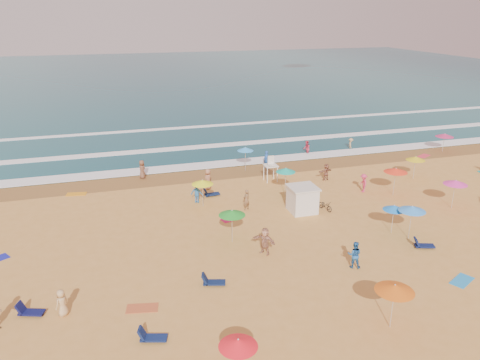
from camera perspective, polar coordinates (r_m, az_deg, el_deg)
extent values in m
plane|color=gold|center=(35.95, 5.13, -5.14)|extent=(220.00, 220.00, 0.00)
cube|color=#0C4756|center=(115.80, -10.65, 12.11)|extent=(220.00, 140.00, 0.18)
plane|color=olive|center=(46.92, -0.47, 1.07)|extent=(220.00, 220.00, 0.00)
cube|color=white|center=(49.17, -1.29, 2.08)|extent=(200.00, 2.20, 0.05)
cube|color=white|center=(55.67, -3.22, 4.20)|extent=(200.00, 1.60, 0.05)
cube|color=white|center=(65.13, -5.31, 6.48)|extent=(200.00, 1.20, 0.05)
cube|color=silver|center=(37.62, 7.61, -2.41)|extent=(2.00, 2.00, 2.00)
cube|color=silver|center=(37.23, 7.68, -0.90)|extent=(2.20, 2.20, 0.12)
imported|color=black|center=(38.38, 10.35, -3.07)|extent=(0.94, 1.60, 0.80)
cone|color=yellow|center=(47.17, 20.63, 2.49)|extent=(1.79, 1.79, 0.35)
cone|color=green|center=(31.97, -0.98, -4.01)|extent=(1.84, 1.84, 0.35)
cone|color=orange|center=(24.89, 18.35, -12.38)|extent=(1.96, 1.96, 0.35)
cone|color=#FF381A|center=(42.33, 18.46, 1.15)|extent=(2.00, 2.00, 0.35)
cone|color=#15B196|center=(40.28, 5.61, 1.23)|extent=(1.67, 1.67, 0.35)
cone|color=#C52B66|center=(58.00, 23.69, 5.02)|extent=(2.00, 2.00, 0.35)
cone|color=#F5FF1A|center=(37.97, -4.60, -0.25)|extent=(1.77, 1.77, 0.35)
cone|color=#38A6FF|center=(46.51, 0.66, 3.80)|extent=(1.62, 1.62, 0.35)
cone|color=#1B7EEB|center=(35.10, 18.28, -3.21)|extent=(1.57, 1.57, 0.35)
cone|color=#F436A8|center=(41.30, 24.80, -0.25)|extent=(1.88, 1.88, 0.35)
cone|color=#FC1A25|center=(21.09, -0.23, -19.24)|extent=(1.72, 1.72, 0.35)
cone|color=#3896FF|center=(34.53, 20.26, -3.28)|extent=(1.86, 1.86, 0.35)
cube|color=#0E1146|center=(27.98, -24.05, -14.52)|extent=(1.41, 0.96, 0.34)
cube|color=#0F1D4D|center=(24.44, -10.46, -18.40)|extent=(1.41, 0.91, 0.34)
cube|color=#0E1D46|center=(28.15, -3.14, -12.36)|extent=(1.40, 0.90, 0.34)
cube|color=#0E1949|center=(34.42, 21.58, -7.46)|extent=(1.41, 0.95, 0.34)
cube|color=#0D1D45|center=(40.73, -3.41, -1.73)|extent=(1.34, 0.67, 0.34)
cube|color=orange|center=(43.54, -19.32, -1.63)|extent=(1.82, 1.14, 0.03)
cube|color=#BE552C|center=(26.82, -11.83, -15.04)|extent=(1.84, 1.18, 0.03)
cube|color=#E81D5C|center=(36.36, -1.00, -4.73)|extent=(1.87, 1.29, 0.03)
cube|color=#228EDA|center=(31.50, 25.43, -11.02)|extent=(1.91, 1.54, 0.03)
cube|color=#E33549|center=(55.76, 21.49, 2.75)|extent=(1.91, 1.55, 0.03)
imported|color=#2464A8|center=(39.23, -5.26, -1.51)|extent=(1.33, 1.22, 1.80)
imported|color=#DF3762|center=(42.77, 14.80, -0.36)|extent=(0.82, 1.18, 1.67)
imported|color=#235FA5|center=(30.34, 13.78, -8.83)|extent=(1.07, 0.99, 1.77)
imported|color=#AE7250|center=(42.20, -3.92, 0.15)|extent=(0.86, 1.05, 1.86)
imported|color=tan|center=(31.08, 3.05, -7.43)|extent=(1.49, 1.69, 1.85)
imported|color=brown|center=(37.65, 0.78, -2.42)|extent=(0.75, 0.66, 1.73)
imported|color=#9D6148|center=(45.02, 10.46, 0.97)|extent=(1.56, 0.79, 1.61)
imported|color=brown|center=(45.62, -11.86, 1.27)|extent=(0.80, 1.01, 1.82)
imported|color=#2659B4|center=(47.71, 3.22, 2.50)|extent=(0.68, 0.78, 1.81)
imported|color=tan|center=(27.03, -20.88, -13.82)|extent=(0.88, 0.87, 1.54)
imported|color=#CB324C|center=(52.98, 8.11, 3.82)|extent=(0.91, 1.04, 1.80)
imported|color=tan|center=(55.96, 13.33, 4.21)|extent=(0.97, 1.15, 1.54)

